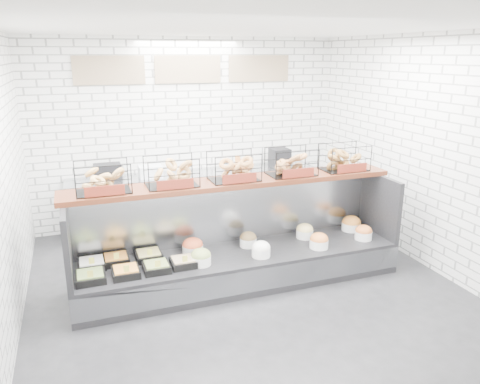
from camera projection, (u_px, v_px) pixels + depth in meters
name	position (u px, v px, depth m)	size (l,w,h in m)	color
ground	(249.00, 292.00, 5.58)	(5.50, 5.50, 0.00)	black
room_shell	(232.00, 113.00, 5.54)	(5.02, 5.51, 3.01)	white
display_case	(238.00, 256.00, 5.80)	(4.00, 0.90, 1.20)	black
bagel_shelf	(234.00, 170.00, 5.66)	(4.10, 0.50, 0.40)	#3E180D
prep_counter	(196.00, 198.00, 7.64)	(4.00, 0.60, 1.20)	#93969B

